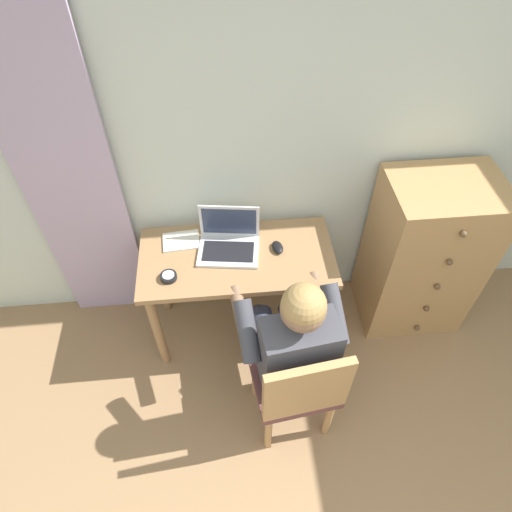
# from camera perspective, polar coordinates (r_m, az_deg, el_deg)

# --- Properties ---
(wall_back) EXTENTS (4.80, 0.05, 2.50)m
(wall_back) POSITION_cam_1_polar(r_m,az_deg,el_deg) (2.51, 7.50, 14.74)
(wall_back) COLOR silver
(wall_back) RESTS_ON ground_plane
(curtain_panel) EXTENTS (0.51, 0.03, 2.27)m
(curtain_panel) POSITION_cam_1_polar(r_m,az_deg,el_deg) (2.59, -22.70, 9.22)
(curtain_panel) COLOR #B29EBC
(curtain_panel) RESTS_ON ground_plane
(desk) EXTENTS (1.10, 0.54, 0.72)m
(desk) POSITION_cam_1_polar(r_m,az_deg,el_deg) (2.65, -2.36, -1.73)
(desk) COLOR #9E754C
(desk) RESTS_ON ground_plane
(dresser) EXTENTS (0.63, 0.50, 1.10)m
(dresser) POSITION_cam_1_polar(r_m,az_deg,el_deg) (2.96, 20.29, 0.10)
(dresser) COLOR tan
(dresser) RESTS_ON ground_plane
(chair) EXTENTS (0.47, 0.45, 0.86)m
(chair) POSITION_cam_1_polar(r_m,az_deg,el_deg) (2.39, 5.30, -15.98)
(chair) COLOR brown
(chair) RESTS_ON ground_plane
(person_seated) EXTENTS (0.58, 0.61, 1.18)m
(person_seated) POSITION_cam_1_polar(r_m,az_deg,el_deg) (2.31, 4.40, -10.06)
(person_seated) COLOR #33384C
(person_seated) RESTS_ON ground_plane
(laptop) EXTENTS (0.37, 0.29, 0.24)m
(laptop) POSITION_cam_1_polar(r_m,az_deg,el_deg) (2.56, -3.46, 1.94)
(laptop) COLOR silver
(laptop) RESTS_ON desk
(computer_mouse) EXTENTS (0.08, 0.11, 0.03)m
(computer_mouse) POSITION_cam_1_polar(r_m,az_deg,el_deg) (2.58, 2.73, 1.10)
(computer_mouse) COLOR black
(computer_mouse) RESTS_ON desk
(desk_clock) EXTENTS (0.09, 0.09, 0.03)m
(desk_clock) POSITION_cam_1_polar(r_m,az_deg,el_deg) (2.48, -10.97, -2.57)
(desk_clock) COLOR black
(desk_clock) RESTS_ON desk
(notebook_pad) EXTENTS (0.22, 0.16, 0.01)m
(notebook_pad) POSITION_cam_1_polar(r_m,az_deg,el_deg) (2.66, -9.41, 1.89)
(notebook_pad) COLOR silver
(notebook_pad) RESTS_ON desk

